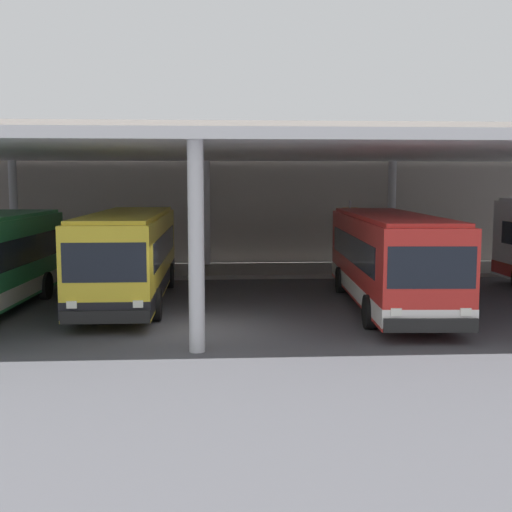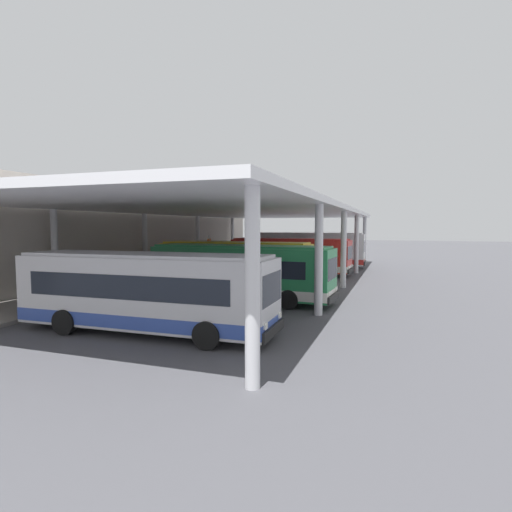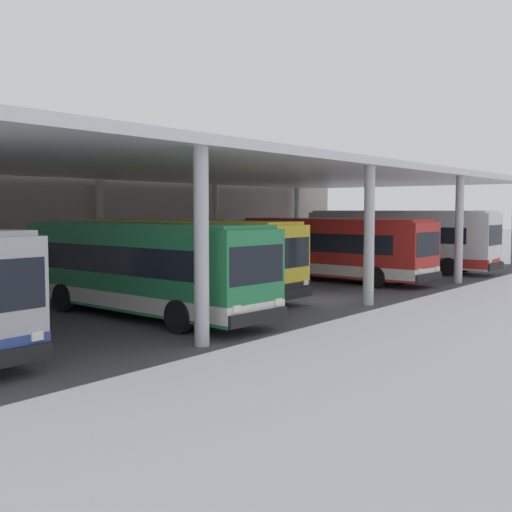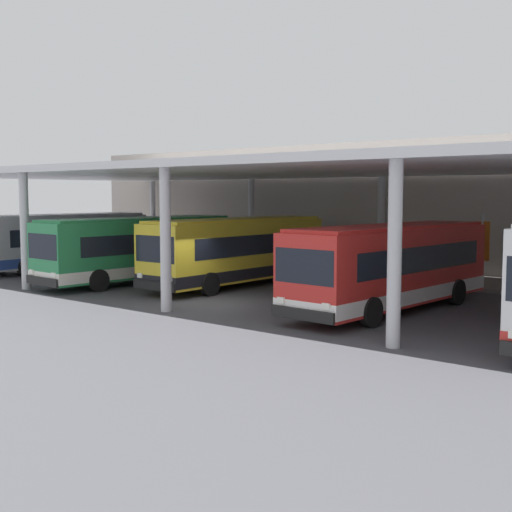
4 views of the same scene
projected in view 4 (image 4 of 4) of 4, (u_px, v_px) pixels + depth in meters
The scene contains 9 objects.
ground_plane at pixel (213, 303), 26.67m from camera, with size 200.00×200.00×0.00m, color #47474C.
platform_kerb at pixel (364, 274), 35.70m from camera, with size 42.00×4.50×0.18m, color gray.
station_building_facade at pixel (394, 206), 37.88m from camera, with size 48.00×1.60×7.27m, color #ADA399.
canopy_shelter at pixel (295, 172), 30.42m from camera, with size 40.00×17.00×5.55m.
bus_nearest_bay at pixel (63, 241), 38.41m from camera, with size 2.84×10.57×3.17m.
bus_second_bay at pixel (139, 249), 32.77m from camera, with size 3.09×10.64×3.17m.
bus_middle_bay at pixel (237, 251), 31.60m from camera, with size 2.76×10.54×3.17m.
bus_far_bay at pixel (391, 266), 24.77m from camera, with size 3.10×10.65×3.17m.
banner_sign at pixel (482, 245), 30.73m from camera, with size 0.70×0.12×3.20m.
Camera 4 is at (18.07, -19.31, 4.28)m, focal length 47.23 mm.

